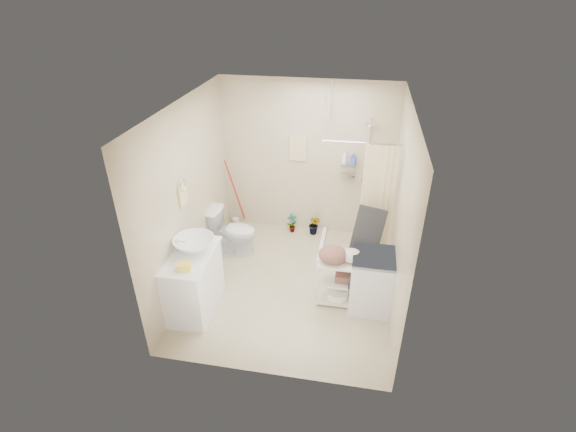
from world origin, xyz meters
name	(u,v)px	position (x,y,z in m)	size (l,w,h in m)	color
floor	(290,284)	(0.00, 0.00, 0.00)	(3.20, 3.20, 0.00)	#BDB18E
ceiling	(291,107)	(0.00, 0.00, 2.60)	(2.80, 3.20, 0.04)	silver
wall_back	(307,160)	(0.00, 1.60, 1.30)	(2.80, 0.04, 2.60)	beige
wall_front	(262,283)	(0.00, -1.60, 1.30)	(2.80, 0.04, 2.60)	beige
wall_left	(189,197)	(-1.40, 0.00, 1.30)	(0.04, 3.20, 2.60)	beige
wall_right	(400,215)	(1.40, 0.00, 1.30)	(0.04, 3.20, 2.60)	beige
vanity	(194,282)	(-1.16, -0.69, 0.43)	(0.55, 0.97, 0.86)	white
sink	(194,245)	(-1.13, -0.59, 0.95)	(0.53, 0.53, 0.18)	silver
counter_basket	(184,267)	(-1.11, -0.99, 0.90)	(0.16, 0.13, 0.09)	yellow
floor_basket	(198,323)	(-1.00, -1.06, 0.07)	(0.25, 0.20, 0.14)	yellow
toilet	(233,231)	(-1.04, 0.68, 0.38)	(0.43, 0.75, 0.76)	silver
mop	(234,193)	(-1.26, 1.51, 0.63)	(0.12, 0.12, 1.27)	red
potted_plant_a	(292,223)	(-0.22, 1.43, 0.17)	(0.18, 0.12, 0.34)	brown
potted_plant_b	(314,225)	(0.18, 1.42, 0.19)	(0.20, 0.16, 0.37)	brown
hanging_towel	(298,148)	(-0.15, 1.58, 1.50)	(0.28, 0.03, 0.42)	beige
towel_ring	(183,193)	(-1.38, -0.20, 1.47)	(0.04, 0.22, 0.34)	#E7D484
tp_holder	(197,232)	(-1.36, 0.05, 0.72)	(0.08, 0.12, 0.14)	white
shower	(357,193)	(0.85, 1.05, 1.05)	(1.10, 1.10, 2.10)	white
shampoo_bottle_a	(345,157)	(0.60, 1.53, 1.43)	(0.08, 0.08, 0.21)	white
shampoo_bottle_b	(353,159)	(0.74, 1.50, 1.41)	(0.08, 0.08, 0.18)	#36499D
washing_machine	(372,281)	(1.14, -0.23, 0.41)	(0.56, 0.58, 0.81)	silver
laundry_rack	(339,278)	(0.71, -0.23, 0.40)	(0.58, 0.34, 0.79)	beige
ironing_board	(362,253)	(0.98, 0.01, 0.67)	(0.38, 0.11, 1.34)	black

